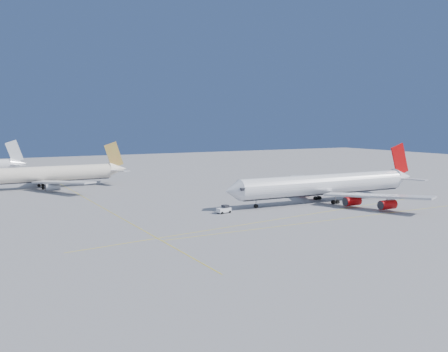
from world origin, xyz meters
TOP-DOWN VIEW (x-y plane):
  - ground at (0.00, 0.00)m, footprint 500.00×500.00m
  - taxiway_lines at (-14.71, 6.34)m, footprint 118.86×140.00m
  - airliner_virgin at (23.03, 8.67)m, footprint 70.15×63.10m
  - airliner_etihad at (-47.50, 83.13)m, footprint 63.34×58.61m
  - pushback_tug at (-13.84, 7.07)m, footprint 4.05×2.84m

SIDE VIEW (x-z plane):
  - ground at x=0.00m, z-range 0.00..0.00m
  - taxiway_lines at x=-14.71m, z-range 0.00..0.02m
  - pushback_tug at x=-13.84m, z-range -0.08..2.05m
  - airliner_etihad at x=-47.50m, z-range -3.24..13.32m
  - airliner_virgin at x=23.03m, z-range -3.44..13.89m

